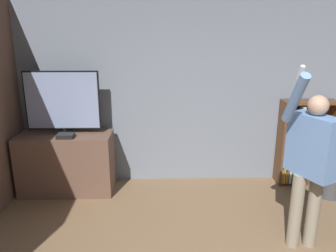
% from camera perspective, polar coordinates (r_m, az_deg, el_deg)
% --- Properties ---
extents(wall_back, '(7.18, 0.09, 2.70)m').
position_cam_1_polar(wall_back, '(4.78, 5.76, 5.95)').
color(wall_back, gray).
rests_on(wall_back, ground_plane).
extents(tv_ledge, '(1.27, 0.53, 0.84)m').
position_cam_1_polar(tv_ledge, '(4.81, -17.21, -6.20)').
color(tv_ledge, brown).
rests_on(tv_ledge, ground_plane).
extents(television, '(1.00, 0.22, 0.86)m').
position_cam_1_polar(television, '(4.63, -17.88, 4.02)').
color(television, black).
rests_on(television, tv_ledge).
extents(game_console, '(0.21, 0.16, 0.05)m').
position_cam_1_polar(game_console, '(4.52, -17.42, -1.64)').
color(game_console, black).
rests_on(game_console, tv_ledge).
extents(bookshelf, '(0.78, 0.28, 1.25)m').
position_cam_1_polar(bookshelf, '(5.18, 22.08, -2.74)').
color(bookshelf, brown).
rests_on(bookshelf, ground_plane).
extents(person, '(0.64, 0.58, 1.92)m').
position_cam_1_polar(person, '(3.53, 23.71, -5.19)').
color(person, gray).
rests_on(person, ground_plane).
extents(waste_bin, '(0.27, 0.27, 0.42)m').
position_cam_1_polar(waste_bin, '(5.04, 26.38, -8.84)').
color(waste_bin, '#4C4C51').
rests_on(waste_bin, ground_plane).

